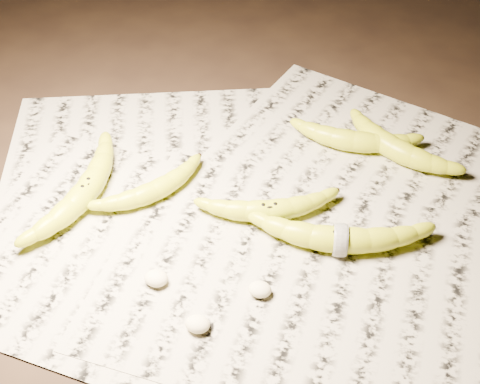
% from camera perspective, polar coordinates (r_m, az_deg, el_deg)
% --- Properties ---
extents(ground, '(3.00, 3.00, 0.00)m').
position_cam_1_polar(ground, '(0.98, -0.31, -3.67)').
color(ground, black).
rests_on(ground, ground).
extents(newspaper_patch, '(0.90, 0.70, 0.01)m').
position_cam_1_polar(newspaper_patch, '(1.00, 0.04, -1.95)').
color(newspaper_patch, '#ADA895').
rests_on(newspaper_patch, ground).
extents(banana_left_a, '(0.09, 0.23, 0.04)m').
position_cam_1_polar(banana_left_a, '(1.04, -13.04, 0.23)').
color(banana_left_a, '#C7DB1B').
rests_on(banana_left_a, newspaper_patch).
extents(banana_left_b, '(0.15, 0.16, 0.03)m').
position_cam_1_polar(banana_left_b, '(1.02, -7.37, 0.24)').
color(banana_left_b, '#C7DB1B').
rests_on(banana_left_b, newspaper_patch).
extents(banana_center, '(0.19, 0.11, 0.03)m').
position_cam_1_polar(banana_center, '(0.98, 2.48, -1.45)').
color(banana_center, '#C7DB1B').
rests_on(banana_center, newspaper_patch).
extents(banana_taped, '(0.24, 0.09, 0.04)m').
position_cam_1_polar(banana_taped, '(0.95, 8.55, -3.92)').
color(banana_taped, '#C7DB1B').
rests_on(banana_taped, newspaper_patch).
extents(banana_upper_a, '(0.19, 0.06, 0.04)m').
position_cam_1_polar(banana_upper_a, '(1.12, 9.71, 4.46)').
color(banana_upper_a, '#C7DB1B').
rests_on(banana_upper_a, newspaper_patch).
extents(banana_upper_b, '(0.19, 0.15, 0.04)m').
position_cam_1_polar(banana_upper_b, '(1.11, 13.03, 3.82)').
color(banana_upper_b, '#C7DB1B').
rests_on(banana_upper_b, newspaper_patch).
extents(measuring_tape, '(0.01, 0.05, 0.05)m').
position_cam_1_polar(measuring_tape, '(0.95, 8.55, -3.92)').
color(measuring_tape, white).
rests_on(measuring_tape, newspaper_patch).
extents(flesh_chunk_a, '(0.03, 0.03, 0.02)m').
position_cam_1_polar(flesh_chunk_a, '(0.92, -7.19, -7.17)').
color(flesh_chunk_a, beige).
rests_on(flesh_chunk_a, newspaper_patch).
extents(flesh_chunk_b, '(0.03, 0.03, 0.02)m').
position_cam_1_polar(flesh_chunk_b, '(0.87, -3.66, -11.04)').
color(flesh_chunk_b, beige).
rests_on(flesh_chunk_b, newspaper_patch).
extents(flesh_chunk_c, '(0.03, 0.03, 0.02)m').
position_cam_1_polar(flesh_chunk_c, '(0.90, 1.72, -8.15)').
color(flesh_chunk_c, beige).
rests_on(flesh_chunk_c, newspaper_patch).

